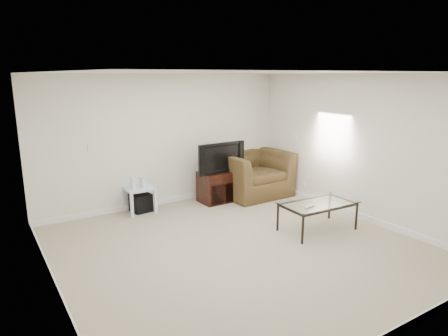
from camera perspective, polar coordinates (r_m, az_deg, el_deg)
floor at (r=5.97m, az=2.17°, el=-11.28°), size 5.00×5.00×0.00m
ceiling at (r=5.44m, az=2.41°, el=13.46°), size 5.00×5.00×0.00m
wall_back at (r=7.72m, az=-8.36°, el=3.94°), size 5.00×0.02×2.50m
wall_left at (r=4.67m, az=-23.89°, el=-3.17°), size 0.02×5.00×2.50m
wall_right at (r=7.27m, az=18.74°, el=2.80°), size 0.02×5.00×2.50m
plate_back at (r=7.26m, az=-18.44°, el=2.81°), size 0.12×0.02×0.12m
plate_right_switch at (r=8.34m, az=10.14°, el=4.55°), size 0.02×0.09×0.13m
plate_right_outlet at (r=8.32m, az=11.27°, el=-2.21°), size 0.02×0.08×0.12m
tv_stand at (r=7.95m, az=-0.86°, el=-2.64°), size 0.74×0.52×0.61m
dvd_player at (r=7.86m, az=-0.70°, el=-1.28°), size 0.40×0.28×0.06m
television at (r=7.78m, az=-0.75°, el=1.59°), size 0.97×0.23×0.60m
side_table at (r=7.51m, az=-11.98°, el=-4.42°), size 0.50×0.50×0.47m
subwoofer at (r=7.56m, az=-11.79°, el=-4.85°), size 0.37×0.37×0.33m
game_console at (r=7.36m, az=-12.92°, el=-2.03°), size 0.06×0.16×0.22m
game_case at (r=7.42m, az=-11.62°, el=-1.96°), size 0.05×0.14×0.19m
recliner at (r=8.33m, az=4.12°, el=0.25°), size 1.42×0.94×1.22m
coffee_table at (r=6.68m, az=13.18°, el=-6.71°), size 1.25×0.74×0.48m
remote at (r=6.31m, az=12.05°, el=-5.44°), size 0.20×0.08×0.02m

